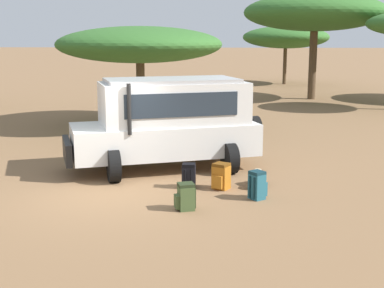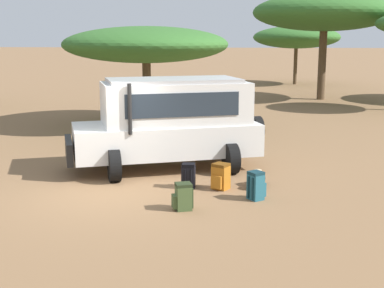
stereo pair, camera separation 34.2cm
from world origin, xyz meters
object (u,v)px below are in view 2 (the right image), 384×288
Objects in this scene: safari_vehicle at (170,121)px; duffel_bag_low_black_case at (257,180)px; acacia_tree_left_mid at (146,45)px; acacia_tree_right_mid at (325,13)px; backpack_beside_front_wheel at (221,177)px; acacia_tree_centre_back at (296,37)px; backpack_cluster_center at (256,186)px; backpack_outermost at (183,197)px; backpack_near_rear_wheel at (188,176)px.

safari_vehicle is 3.02m from duffel_bag_low_black_case.
duffel_bag_low_black_case is 0.12× the size of acacia_tree_left_mid.
backpack_beside_front_wheel is at bearing -103.81° from acacia_tree_right_mid.
acacia_tree_left_mid is at bearing -110.82° from acacia_tree_centre_back.
acacia_tree_right_mid is at bearing 70.22° from safari_vehicle.
acacia_tree_centre_back is (3.12, 29.32, 3.15)m from backpack_cluster_center.
acacia_tree_centre_back is (3.09, 28.27, 3.30)m from duffel_bag_low_black_case.
acacia_tree_left_mid is at bearing 105.77° from safari_vehicle.
acacia_tree_right_mid is (6.11, 16.98, 3.52)m from safari_vehicle.
acacia_tree_left_mid is (-2.02, 7.16, 1.91)m from safari_vehicle.
acacia_tree_right_mid is (5.32, 20.46, 4.54)m from backpack_outermost.
duffel_bag_low_black_case is 0.13× the size of acacia_tree_centre_back.
duffel_bag_low_black_case is at bearing 88.26° from backpack_cluster_center.
backpack_outermost is at bearing -113.17° from backpack_beside_front_wheel.
acacia_tree_centre_back is 0.80× the size of acacia_tree_right_mid.
backpack_cluster_center is at bearing -25.86° from backpack_near_rear_wheel.
acacia_tree_right_mid is at bearing 78.47° from duffel_bag_low_black_case.
duffel_bag_low_black_case is 28.63m from acacia_tree_centre_back.
acacia_tree_centre_back is (3.94, 28.60, 3.15)m from backpack_beside_front_wheel.
acacia_tree_left_mid is at bearing 116.51° from duffel_bag_low_black_case.
acacia_tree_centre_back is at bearing 81.29° from backpack_outermost.
acacia_tree_right_mid is (5.40, 18.82, 4.53)m from backpack_near_rear_wheel.
backpack_cluster_center is 1.06m from duffel_bag_low_black_case.
backpack_near_rear_wheel is at bearing -68.92° from safari_vehicle.
backpack_outermost is 30.72m from acacia_tree_centre_back.
acacia_tree_left_mid is at bearing 111.13° from backpack_beside_front_wheel.
backpack_near_rear_wheel is (-1.59, 0.77, -0.02)m from backpack_cluster_center.
duffel_bag_low_black_case is (1.62, 0.28, -0.14)m from backpack_near_rear_wheel.
backpack_beside_front_wheel is at bearing -3.06° from backpack_near_rear_wheel.
acacia_tree_left_mid is 20.92m from acacia_tree_centre_back.
safari_vehicle is at bearing 128.06° from backpack_beside_front_wheel.
backpack_beside_front_wheel is 10.12m from acacia_tree_left_mid.
backpack_near_rear_wheel is at bearing -106.01° from acacia_tree_right_mid.
acacia_tree_centre_back reaches higher than duffel_bag_low_black_case.
backpack_cluster_center is at bearing -91.74° from duffel_bag_low_black_case.
backpack_outermost is (0.08, -1.65, -0.01)m from backpack_near_rear_wheel.
acacia_tree_right_mid is at bearing 75.42° from backpack_outermost.
safari_vehicle is 9.57× the size of backpack_outermost.
duffel_bag_low_black_case is 19.48m from acacia_tree_right_mid.
backpack_outermost is 2.47m from duffel_bag_low_black_case.
backpack_cluster_center is 1.75m from backpack_outermost.
duffel_bag_low_black_case is at bearing -96.23° from acacia_tree_centre_back.
backpack_cluster_center is 29.66m from acacia_tree_centre_back.
safari_vehicle is at bearing -109.78° from acacia_tree_right_mid.
duffel_bag_low_black_case is at bearing 9.87° from backpack_near_rear_wheel.
acacia_tree_right_mid is (8.13, 9.81, 1.61)m from acacia_tree_left_mid.
acacia_tree_left_mid is at bearing 113.84° from backpack_cluster_center.
acacia_tree_centre_back is at bearing 94.08° from acacia_tree_right_mid.
safari_vehicle is 0.85× the size of acacia_tree_centre_back.
backpack_cluster_center is at bearing -66.16° from acacia_tree_left_mid.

